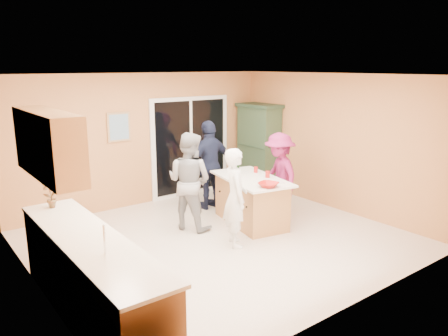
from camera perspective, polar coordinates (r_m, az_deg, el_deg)
floor at (r=7.12m, az=-0.48°, el=-9.36°), size 5.50×5.50×0.00m
ceiling at (r=6.57m, az=-0.53°, el=12.05°), size 5.50×5.00×0.10m
wall_back at (r=8.82m, az=-10.27°, el=3.68°), size 5.50×0.10×2.60m
wall_front at (r=5.01m, az=16.87°, el=-4.04°), size 5.50×0.10×2.60m
wall_left at (r=5.59m, az=-23.77°, el=-2.84°), size 0.10×5.00×2.60m
wall_right at (r=8.62m, az=14.34°, el=3.26°), size 0.10×5.00×2.60m
left_cabinet_run at (r=5.02m, az=-16.43°, el=-14.34°), size 0.65×3.05×1.24m
upper_cabinets at (r=5.32m, az=-22.01°, el=2.91°), size 0.35×1.60×0.75m
sliding_door at (r=9.35m, az=-4.37°, el=2.84°), size 1.90×0.07×2.10m
framed_picture at (r=8.53m, az=-13.58°, el=5.23°), size 0.46×0.04×0.56m
kitchen_island at (r=7.74m, az=3.54°, el=-4.43°), size 1.14×1.72×0.83m
green_hutch at (r=9.79m, az=4.56°, el=2.62°), size 0.55×1.04×1.92m
woman_white at (r=6.69m, az=1.49°, el=-3.89°), size 0.57×0.66×1.54m
woman_grey at (r=7.39m, az=-4.55°, el=-1.72°), size 0.92×1.00×1.66m
woman_navy at (r=8.44m, az=-1.86°, el=0.42°), size 1.04×0.49×1.72m
woman_magenta at (r=8.05m, az=7.22°, el=-0.92°), size 0.84×1.13×1.56m
serving_bowl at (r=7.04m, az=5.83°, el=-2.20°), size 0.40×0.40×0.08m
tulip_vase at (r=6.05m, az=-21.73°, el=-3.10°), size 0.24×0.20×0.39m
tumbler_near at (r=7.96m, az=4.17°, el=-0.22°), size 0.09×0.09×0.11m
tumbler_far at (r=7.62m, az=5.71°, el=-0.83°), size 0.08×0.08×0.11m
wine_bottle at (r=7.84m, az=1.72°, el=0.30°), size 0.09×0.09×0.38m
white_plate at (r=7.33m, az=7.05°, el=-1.86°), size 0.26×0.26×0.01m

